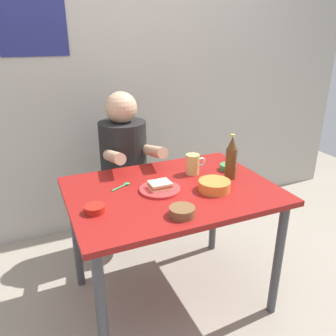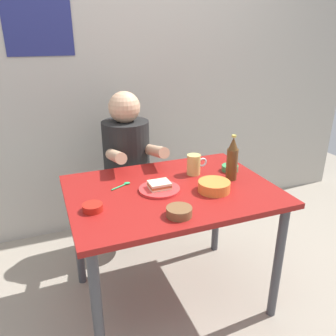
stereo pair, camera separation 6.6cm
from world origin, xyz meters
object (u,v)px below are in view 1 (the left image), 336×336
stool (126,205)px  plate_orange (160,189)px  beer_bottle (231,159)px  person_seated (124,151)px  dip_bowl_green (228,167)px  sandwich (160,185)px  dining_table (172,204)px  beer_mug (193,164)px

stool → plate_orange: 0.74m
beer_bottle → stool: bearing=125.0°
stool → person_seated: (0.00, -0.01, 0.42)m
beer_bottle → dip_bowl_green: bearing=61.7°
person_seated → sandwich: bearing=-88.8°
dining_table → person_seated: bearing=97.5°
beer_mug → dip_bowl_green: 0.23m
person_seated → beer_mug: bearing=-59.7°
stool → dip_bowl_green: 0.84m
person_seated → beer_bottle: (0.45, -0.63, 0.09)m
dining_table → plate_orange: size_ratio=5.00×
person_seated → beer_mug: 0.56m
dip_bowl_green → plate_orange: bearing=-168.4°
person_seated → dining_table: bearing=-82.5°
sandwich → dip_bowl_green: size_ratio=1.10×
plate_orange → sandwich: bearing=0.0°
sandwich → plate_orange: bearing=0.0°
dining_table → sandwich: bearing=178.8°
plate_orange → beer_bottle: size_ratio=0.84×
dining_table → beer_mug: (0.20, 0.14, 0.15)m
dining_table → person_seated: (-0.08, 0.62, 0.12)m
stool → beer_mug: (0.28, -0.49, 0.45)m
person_seated → dip_bowl_green: 0.72m
person_seated → plate_orange: 0.62m
person_seated → plate_orange: size_ratio=3.27×
plate_orange → sandwich: 0.02m
dining_table → plate_orange: 0.12m
person_seated → dip_bowl_green: (0.51, -0.52, -0.01)m
dining_table → beer_bottle: bearing=-1.2°
plate_orange → dip_bowl_green: size_ratio=2.20×
dining_table → beer_bottle: (0.36, -0.01, 0.21)m
sandwich → beer_bottle: 0.44m
person_seated → dip_bowl_green: person_seated is taller
person_seated → plate_orange: (0.01, -0.62, -0.02)m
person_seated → beer_bottle: 0.77m
sandwich → beer_mug: size_ratio=0.87×
dip_bowl_green → dining_table: bearing=-166.4°
stool → beer_bottle: bearing=-55.0°
plate_orange → stool: bearing=91.2°
stool → beer_mug: beer_mug is taller
sandwich → beer_bottle: bearing=-1.2°
dining_table → person_seated: 0.64m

